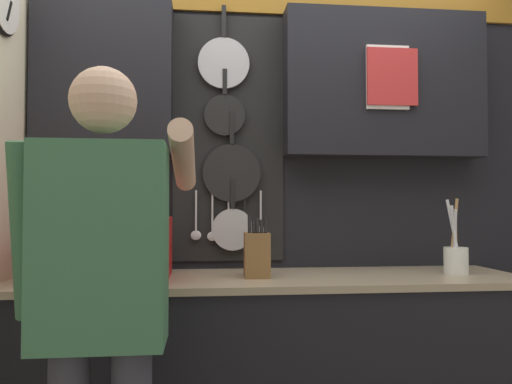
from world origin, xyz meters
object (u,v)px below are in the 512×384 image
at_px(person, 102,288).
at_px(microwave, 110,248).
at_px(knife_block, 257,254).
at_px(utensil_crock, 456,257).

bearing_deg(person, microwave, 98.48).
height_order(knife_block, person, person).
distance_m(utensil_crock, person, 1.59).
relative_size(microwave, person, 0.31).
xyz_separation_m(microwave, utensil_crock, (1.55, 0.00, -0.05)).
relative_size(knife_block, person, 0.17).
relative_size(utensil_crock, person, 0.21).
xyz_separation_m(knife_block, person, (-0.54, -0.64, -0.04)).
height_order(microwave, utensil_crock, utensil_crock).
height_order(microwave, person, person).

